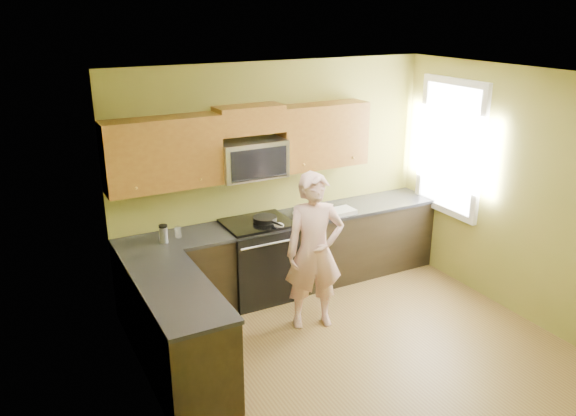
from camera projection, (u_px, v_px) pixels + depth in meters
floor at (368, 359)px, 5.61m from camera, size 4.00×4.00×0.00m
ceiling at (383, 80)px, 4.71m from camera, size 4.00×4.00×0.00m
wall_back at (276, 176)px, 6.82m from camera, size 4.00×0.00×4.00m
wall_front at (568, 339)px, 3.49m from camera, size 4.00×0.00×4.00m
wall_left at (157, 278)px, 4.28m from camera, size 0.00×4.00×4.00m
wall_right at (529, 199)px, 6.04m from camera, size 0.00×4.00×4.00m
cabinet_back_run at (287, 255)px, 6.88m from camera, size 4.00×0.60×0.88m
cabinet_left_run at (179, 334)px, 5.21m from camera, size 0.60×1.60×0.88m
countertop_back at (288, 220)px, 6.72m from camera, size 4.00×0.62×0.04m
countertop_left at (176, 289)px, 5.06m from camera, size 0.62×1.60×0.04m
stove at (258, 260)px, 6.67m from camera, size 0.76×0.65×0.95m
microwave at (252, 177)px, 6.45m from camera, size 0.76×0.40×0.42m
upper_cab_left at (165, 188)px, 6.04m from camera, size 1.22×0.33×0.75m
upper_cab_right at (322, 166)px, 6.89m from camera, size 1.12×0.33×0.75m
upper_cab_over_mw at (249, 119)px, 6.26m from camera, size 0.76×0.33×0.30m
window at (450, 148)px, 6.93m from camera, size 0.06×1.06×1.66m
woman at (314, 252)px, 5.96m from camera, size 0.71×0.57×1.70m
frying_pan at (265, 222)px, 6.51m from camera, size 0.38×0.53×0.06m
butter_tub at (313, 217)px, 6.75m from camera, size 0.15×0.15×0.09m
toast_slice at (318, 219)px, 6.65m from camera, size 0.14×0.14×0.01m
napkin_a at (279, 226)px, 6.40m from camera, size 0.11×0.12×0.06m
napkin_b at (298, 213)px, 6.77m from camera, size 0.14×0.15×0.07m
dish_towel at (342, 211)px, 6.86m from camera, size 0.31×0.25×0.05m
travel_mug at (164, 243)px, 6.01m from camera, size 0.12×0.12×0.20m
glass_b at (178, 232)px, 6.14m from camera, size 0.08×0.08×0.12m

